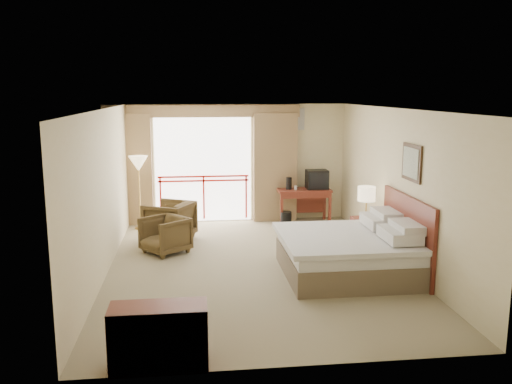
{
  "coord_description": "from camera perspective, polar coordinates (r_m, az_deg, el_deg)",
  "views": [
    {
      "loc": [
        -1.06,
        -8.92,
        2.99
      ],
      "look_at": [
        0.06,
        0.4,
        1.23
      ],
      "focal_mm": 38.0,
      "sensor_mm": 36.0,
      "label": 1
    }
  ],
  "objects": [
    {
      "name": "armchair_near",
      "position": [
        10.37,
        -9.48,
        -6.32
      ],
      "size": [
        1.05,
        1.04,
        0.69
      ],
      "primitive_type": "imported",
      "rotation": [
        0.0,
        0.0,
        -0.91
      ],
      "color": "#41321B",
      "rests_on": "floor"
    },
    {
      "name": "floor_lamp",
      "position": [
        11.98,
        -12.27,
        2.65
      ],
      "size": [
        0.41,
        0.41,
        1.61
      ],
      "rotation": [
        0.0,
        0.0,
        0.09
      ],
      "color": "tan",
      "rests_on": "floor"
    },
    {
      "name": "book",
      "position": [
        10.9,
        -10.93,
        -2.9
      ],
      "size": [
        0.17,
        0.23,
        0.02
      ],
      "primitive_type": "imported",
      "rotation": [
        0.0,
        0.0,
        0.02
      ],
      "color": "white",
      "rests_on": "side_table"
    },
    {
      "name": "wastebasket",
      "position": [
        12.21,
        3.16,
        -2.83
      ],
      "size": [
        0.33,
        0.33,
        0.32
      ],
      "primitive_type": "cylinder",
      "rotation": [
        0.0,
        0.0,
        0.36
      ],
      "color": "black",
      "rests_on": "floor"
    },
    {
      "name": "headboard",
      "position": [
        9.34,
        15.61,
        -4.33
      ],
      "size": [
        0.06,
        2.1,
        1.3
      ],
      "primitive_type": "cube",
      "color": "#5D2018",
      "rests_on": "wall_right"
    },
    {
      "name": "balcony_door",
      "position": [
        12.54,
        -5.57,
        2.33
      ],
      "size": [
        2.4,
        0.0,
        2.4
      ],
      "primitive_type": "plane",
      "rotation": [
        1.57,
        0.0,
        0.0
      ],
      "color": "white",
      "rests_on": "wall_back"
    },
    {
      "name": "curtain_right",
      "position": [
        12.54,
        2.0,
        2.61
      ],
      "size": [
        1.0,
        0.26,
        2.5
      ],
      "primitive_type": "cube",
      "color": "olive",
      "rests_on": "wall_back"
    },
    {
      "name": "curtain_left",
      "position": [
        12.47,
        -13.16,
        2.29
      ],
      "size": [
        1.0,
        0.26,
        2.5
      ],
      "primitive_type": "cube",
      "color": "olive",
      "rests_on": "wall_back"
    },
    {
      "name": "hvac_vent",
      "position": [
        12.63,
        3.99,
        7.66
      ],
      "size": [
        0.5,
        0.04,
        0.5
      ],
      "primitive_type": "cube",
      "color": "silver",
      "rests_on": "wall_back"
    },
    {
      "name": "framed_art",
      "position": [
        9.11,
        16.05,
        2.99
      ],
      "size": [
        0.04,
        0.72,
        0.6
      ],
      "color": "black",
      "rests_on": "wall_right"
    },
    {
      "name": "valance",
      "position": [
        12.31,
        -5.67,
        8.49
      ],
      "size": [
        4.4,
        0.22,
        0.28
      ],
      "primitive_type": "cube",
      "color": "olive",
      "rests_on": "wall_back"
    },
    {
      "name": "wall_left",
      "position": [
        9.19,
        -15.73,
        -0.1
      ],
      "size": [
        0.0,
        7.0,
        7.0
      ],
      "primitive_type": "plane",
      "rotation": [
        1.57,
        0.0,
        1.57
      ],
      "color": "beige",
      "rests_on": "ground"
    },
    {
      "name": "bed",
      "position": [
        9.09,
        9.87,
        -6.28
      ],
      "size": [
        2.13,
        2.06,
        0.97
      ],
      "color": "brown",
      "rests_on": "floor"
    },
    {
      "name": "tv",
      "position": [
        12.43,
        6.44,
        1.31
      ],
      "size": [
        0.48,
        0.38,
        0.44
      ],
      "rotation": [
        0.0,
        0.0,
        0.09
      ],
      "color": "black",
      "rests_on": "desk"
    },
    {
      "name": "coffee_maker",
      "position": [
        12.32,
        3.48,
        0.91
      ],
      "size": [
        0.16,
        0.16,
        0.28
      ],
      "primitive_type": "cylinder",
      "rotation": [
        0.0,
        0.0,
        0.32
      ],
      "color": "black",
      "rests_on": "desk"
    },
    {
      "name": "armchair_far",
      "position": [
        11.26,
        -9.05,
        -4.95
      ],
      "size": [
        1.16,
        1.15,
        0.79
      ],
      "primitive_type": "imported",
      "rotation": [
        0.0,
        0.0,
        -2.06
      ],
      "color": "#41321B",
      "rests_on": "floor"
    },
    {
      "name": "nightstand",
      "position": [
        10.43,
        11.49,
        -4.47
      ],
      "size": [
        0.48,
        0.56,
        0.64
      ],
      "primitive_type": "cube",
      "rotation": [
        0.0,
        0.0,
        0.07
      ],
      "color": "#5D2018",
      "rests_on": "floor"
    },
    {
      "name": "balcony_railing",
      "position": [
        12.58,
        -5.54,
        0.57
      ],
      "size": [
        2.09,
        0.03,
        1.02
      ],
      "color": "red",
      "rests_on": "wall_back"
    },
    {
      "name": "floor",
      "position": [
        9.47,
        -0.05,
        -7.82
      ],
      "size": [
        7.0,
        7.0,
        0.0
      ],
      "primitive_type": "plane",
      "color": "gray",
      "rests_on": "ground"
    },
    {
      "name": "table_lamp",
      "position": [
        10.31,
        11.56,
        -0.25
      ],
      "size": [
        0.33,
        0.33,
        0.58
      ],
      "rotation": [
        0.0,
        0.0,
        0.18
      ],
      "color": "tan",
      "rests_on": "nightstand"
    },
    {
      "name": "wall_back",
      "position": [
        12.58,
        -1.94,
        3.09
      ],
      "size": [
        5.0,
        0.0,
        5.0
      ],
      "primitive_type": "plane",
      "rotation": [
        1.57,
        0.0,
        0.0
      ],
      "color": "beige",
      "rests_on": "ground"
    },
    {
      "name": "ceiling",
      "position": [
        8.99,
        -0.05,
        8.74
      ],
      "size": [
        7.0,
        7.0,
        0.0
      ],
      "primitive_type": "plane",
      "rotation": [
        3.14,
        0.0,
        0.0
      ],
      "color": "white",
      "rests_on": "wall_back"
    },
    {
      "name": "side_table",
      "position": [
        10.93,
        -10.9,
        -3.69
      ],
      "size": [
        0.44,
        0.44,
        0.48
      ],
      "rotation": [
        0.0,
        0.0,
        0.12
      ],
      "color": "black",
      "rests_on": "floor"
    },
    {
      "name": "phone",
      "position": [
        10.19,
        11.56,
        -2.73
      ],
      "size": [
        0.21,
        0.17,
        0.08
      ],
      "primitive_type": "cube",
      "rotation": [
        0.0,
        0.0,
        0.15
      ],
      "color": "black",
      "rests_on": "nightstand"
    },
    {
      "name": "wall_right",
      "position": [
        9.75,
        14.7,
        0.55
      ],
      "size": [
        0.0,
        7.0,
        7.0
      ],
      "primitive_type": "plane",
      "rotation": [
        1.57,
        0.0,
        -1.57
      ],
      "color": "beige",
      "rests_on": "ground"
    },
    {
      "name": "wall_front",
      "position": [
        5.77,
        4.08,
        -5.98
      ],
      "size": [
        5.0,
        0.0,
        5.0
      ],
      "primitive_type": "plane",
      "rotation": [
        -1.57,
        0.0,
        0.0
      ],
      "color": "beige",
      "rests_on": "ground"
    },
    {
      "name": "desk",
      "position": [
        12.49,
        5.0,
        -0.42
      ],
      "size": [
        1.2,
        0.58,
        0.79
      ],
      "rotation": [
        0.0,
        0.0,
        0.03
      ],
      "color": "#5D2018",
      "rests_on": "floor"
    },
    {
      "name": "dresser",
      "position": [
        6.2,
        -10.18,
        -14.76
      ],
      "size": [
        1.06,
        0.45,
        0.71
      ],
      "rotation": [
        0.0,
        0.0,
        0.04
      ],
      "color": "#5D2018",
      "rests_on": "floor"
    },
    {
      "name": "cup",
      "position": [
        12.31,
        4.2,
        0.46
      ],
      "size": [
        0.07,
        0.07,
        0.1
      ],
      "primitive_type": "cylinder",
      "rotation": [
        0.0,
        0.0,
        0.09
      ],
      "color": "white",
      "rests_on": "desk"
    }
  ]
}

